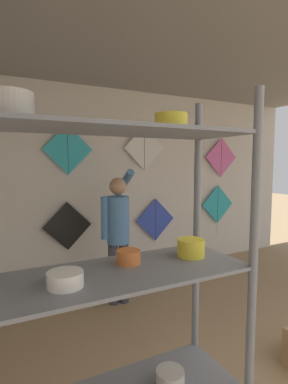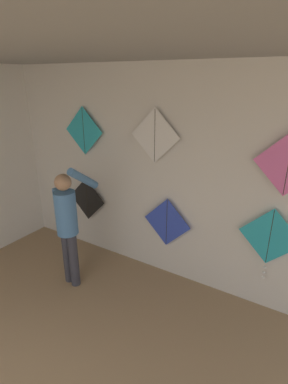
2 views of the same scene
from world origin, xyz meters
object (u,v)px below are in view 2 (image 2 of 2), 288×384
object	(u,v)px
shopkeeper	(68,221)
kite_1	(167,222)
kite_0	(87,199)
kite_2	(270,239)
kite_4	(155,136)
kite_3	(84,131)

from	to	relation	value
shopkeeper	kite_1	world-z (taller)	shopkeeper
shopkeeper	kite_0	distance (m)	0.93
kite_0	kite_2	bearing A→B (deg)	-0.01
kite_2	shopkeeper	bearing A→B (deg)	-160.00
kite_4	kite_2	bearing A→B (deg)	-0.03
kite_1	kite_4	bearing A→B (deg)	180.00
kite_0	kite_4	world-z (taller)	kite_4
kite_0	kite_3	xyz separation A→B (m)	(0.03, 0.00, 1.06)
shopkeeper	kite_0	bearing A→B (deg)	125.00
kite_0	kite_1	xyz separation A→B (m)	(1.40, 0.00, -0.03)
kite_1	kite_2	size ratio (longest dim) A/B	0.77
kite_3	kite_2	bearing A→B (deg)	-0.01
shopkeeper	kite_2	xyz separation A→B (m)	(2.26, 0.82, 0.02)
shopkeeper	kite_0	world-z (taller)	shopkeeper
shopkeeper	kite_1	xyz separation A→B (m)	(0.98, 0.82, -0.12)
kite_1	kite_4	xyz separation A→B (m)	(-0.20, 0.00, 1.13)
kite_2	kite_3	distance (m)	2.82
shopkeeper	kite_4	world-z (taller)	kite_4
shopkeeper	kite_3	size ratio (longest dim) A/B	2.41
kite_3	kite_1	bearing A→B (deg)	0.00
shopkeeper	kite_2	size ratio (longest dim) A/B	1.85
shopkeeper	kite_1	size ratio (longest dim) A/B	2.41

